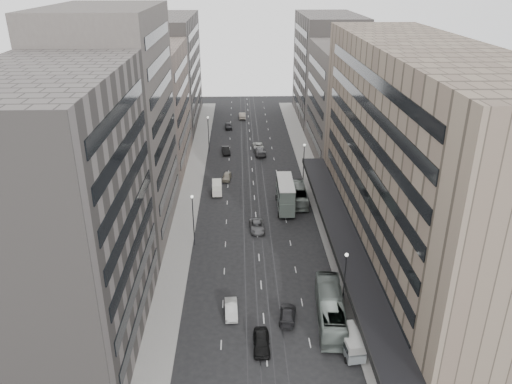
{
  "coord_description": "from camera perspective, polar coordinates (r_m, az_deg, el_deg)",
  "views": [
    {
      "loc": [
        -2.6,
        -54.68,
        38.46
      ],
      "look_at": [
        -0.08,
        18.61,
        5.76
      ],
      "focal_mm": 35.0,
      "sensor_mm": 36.0,
      "label": 1
    }
  ],
  "objects": [
    {
      "name": "building_left_c",
      "position": [
        105.68,
        -12.38,
        9.26
      ],
      "size": [
        15.0,
        28.0,
        25.0
      ],
      "primitive_type": "cube",
      "color": "slate",
      "rests_on": "ground"
    },
    {
      "name": "building_left_d",
      "position": [
        137.21,
        -10.14,
        13.4
      ],
      "size": [
        15.0,
        38.0,
        28.0
      ],
      "primitive_type": "cube",
      "color": "#5F5A56",
      "rests_on": "ground"
    },
    {
      "name": "sedan_9",
      "position": [
        142.75,
        -1.58,
        8.74
      ],
      "size": [
        1.92,
        5.14,
        1.68
      ],
      "primitive_type": "imported",
      "rotation": [
        0.0,
        0.0,
        3.17
      ],
      "color": "#C2B4A0",
      "rests_on": "ground"
    },
    {
      "name": "sedan_8",
      "position": [
        133.22,
        -3.16,
        7.56
      ],
      "size": [
        2.15,
        4.64,
        1.54
      ],
      "primitive_type": "imported",
      "rotation": [
        0.0,
        0.0,
        0.08
      ],
      "color": "#242426",
      "rests_on": "ground"
    },
    {
      "name": "sedan_6",
      "position": [
        117.79,
        0.23,
        5.34
      ],
      "size": [
        2.69,
        5.25,
        1.42
      ],
      "primitive_type": "imported",
      "rotation": [
        0.0,
        0.0,
        3.21
      ],
      "color": "beige",
      "rests_on": "ground"
    },
    {
      "name": "panel_van",
      "position": [
        93.2,
        -4.48,
        0.49
      ],
      "size": [
        2.08,
        3.98,
        2.45
      ],
      "rotation": [
        0.0,
        0.0,
        0.05
      ],
      "color": "beige",
      "rests_on": "ground"
    },
    {
      "name": "building_left_b",
      "position": [
        79.03,
        -15.86,
        7.36
      ],
      "size": [
        15.0,
        26.0,
        34.0
      ],
      "primitive_type": "cube",
      "color": "#514A46",
      "rests_on": "ground"
    },
    {
      "name": "sedan_7",
      "position": [
        113.7,
        0.42,
        4.72
      ],
      "size": [
        3.0,
        6.1,
        1.71
      ],
      "primitive_type": "imported",
      "rotation": [
        0.0,
        0.0,
        3.25
      ],
      "color": "#5B5B5E",
      "rests_on": "ground"
    },
    {
      "name": "sedan_5",
      "position": [
        114.53,
        -3.46,
        4.77
      ],
      "size": [
        2.17,
        4.81,
        1.53
      ],
      "primitive_type": "imported",
      "rotation": [
        0.0,
        0.0,
        0.12
      ],
      "color": "black",
      "rests_on": "ground"
    },
    {
      "name": "lamp_left_near",
      "position": [
        74.85,
        -7.21,
        -2.55
      ],
      "size": [
        0.44,
        0.44,
        8.32
      ],
      "color": "#262628",
      "rests_on": "ground"
    },
    {
      "name": "sedan_3",
      "position": [
        61.71,
        3.62,
        -13.77
      ],
      "size": [
        2.53,
        4.91,
        1.36
      ],
      "primitive_type": "imported",
      "rotation": [
        0.0,
        0.0,
        3.01
      ],
      "color": "black",
      "rests_on": "ground"
    },
    {
      "name": "sedan_1",
      "position": [
        62.41,
        -2.86,
        -13.23
      ],
      "size": [
        1.7,
        4.37,
        1.42
      ],
      "primitive_type": "imported",
      "rotation": [
        0.0,
        0.0,
        0.05
      ],
      "color": "beige",
      "rests_on": "ground"
    },
    {
      "name": "vw_microbus",
      "position": [
        57.67,
        10.76,
        -16.48
      ],
      "size": [
        2.59,
        4.85,
        2.51
      ],
      "rotation": [
        0.0,
        0.0,
        0.12
      ],
      "color": "#575D5F",
      "rests_on": "ground"
    },
    {
      "name": "building_right_far",
      "position": [
        140.93,
        8.14,
        13.81
      ],
      "size": [
        15.0,
        32.0,
        28.0
      ],
      "primitive_type": "cube",
      "color": "#5F5A56",
      "rests_on": "ground"
    },
    {
      "name": "bus_far",
      "position": [
        90.16,
        5.0,
        -0.36
      ],
      "size": [
        2.48,
        9.79,
        2.72
      ],
      "primitive_type": "imported",
      "rotation": [
        0.0,
        0.0,
        3.12
      ],
      "color": "#929D96",
      "rests_on": "ground"
    },
    {
      "name": "sidewalk_right",
      "position": [
        100.92,
        6.5,
        1.51
      ],
      "size": [
        4.0,
        125.0,
        0.15
      ],
      "primitive_type": "cube",
      "color": "gray",
      "rests_on": "ground"
    },
    {
      "name": "lamp_right_near",
      "position": [
        61.04,
        10.12,
        -9.41
      ],
      "size": [
        0.44,
        0.44,
        8.32
      ],
      "color": "#262628",
      "rests_on": "ground"
    },
    {
      "name": "lamp_left_far",
      "position": [
        114.83,
        -5.48,
        7.09
      ],
      "size": [
        0.44,
        0.44,
        8.32
      ],
      "color": "#262628",
      "rests_on": "ground"
    },
    {
      "name": "lamp_right_far",
      "position": [
        96.44,
        5.49,
        3.75
      ],
      "size": [
        0.44,
        0.44,
        8.32
      ],
      "color": "#262628",
      "rests_on": "ground"
    },
    {
      "name": "sedan_4",
      "position": [
        99.84,
        -3.35,
        1.76
      ],
      "size": [
        2.05,
        4.21,
        1.38
      ],
      "primitive_type": "imported",
      "rotation": [
        0.0,
        0.0,
        -0.1
      ],
      "color": "#ABA28E",
      "rests_on": "ground"
    },
    {
      "name": "bus_near",
      "position": [
        61.38,
        8.5,
        -13.06
      ],
      "size": [
        3.94,
        12.49,
        3.42
      ],
      "primitive_type": "imported",
      "rotation": [
        0.0,
        0.0,
        3.05
      ],
      "color": "gray",
      "rests_on": "ground"
    },
    {
      "name": "sedan_0",
      "position": [
        57.66,
        0.63,
        -16.77
      ],
      "size": [
        1.88,
        4.61,
        1.57
      ],
      "primitive_type": "imported",
      "rotation": [
        0.0,
        0.0,
        -0.01
      ],
      "color": "black",
      "rests_on": "ground"
    },
    {
      "name": "sedan_2",
      "position": [
        80.57,
        0.12,
        -3.94
      ],
      "size": [
        2.5,
        4.97,
        1.35
      ],
      "primitive_type": "imported",
      "rotation": [
        0.0,
        0.0,
        0.06
      ],
      "color": "#5C5C5F",
      "rests_on": "ground"
    },
    {
      "name": "building_right_mid",
      "position": [
        112.52,
        10.62,
        10.03
      ],
      "size": [
        15.0,
        28.0,
        24.0
      ],
      "primitive_type": "cube",
      "color": "#514A46",
      "rests_on": "ground"
    },
    {
      "name": "sidewalk_left",
      "position": [
        100.29,
        -7.2,
        1.33
      ],
      "size": [
        4.0,
        125.0,
        0.15
      ],
      "primitive_type": "cube",
      "color": "gray",
      "rests_on": "ground"
    },
    {
      "name": "building_left_a",
      "position": [
        55.56,
        -21.67,
        -2.78
      ],
      "size": [
        15.0,
        28.0,
        30.0
      ],
      "primitive_type": "cube",
      "color": "#5F5A56",
      "rests_on": "ground"
    },
    {
      "name": "double_decker",
      "position": [
        86.94,
        3.37,
        -0.24
      ],
      "size": [
        3.03,
        9.49,
        5.17
      ],
      "rotation": [
        0.0,
        0.0,
        -0.01
      ],
      "color": "slate",
      "rests_on": "ground"
    },
    {
      "name": "ground",
      "position": [
        66.9,
        0.63,
        -11.06
      ],
      "size": [
        220.0,
        220.0,
        0.0
      ],
      "primitive_type": "plane",
      "color": "black",
      "rests_on": "ground"
    },
    {
      "name": "department_store",
      "position": [
        71.14,
        17.95,
        3.52
      ],
      "size": [
        19.2,
        60.0,
        30.0
      ],
      "color": "#7C6C5A",
      "rests_on": "ground"
    }
  ]
}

